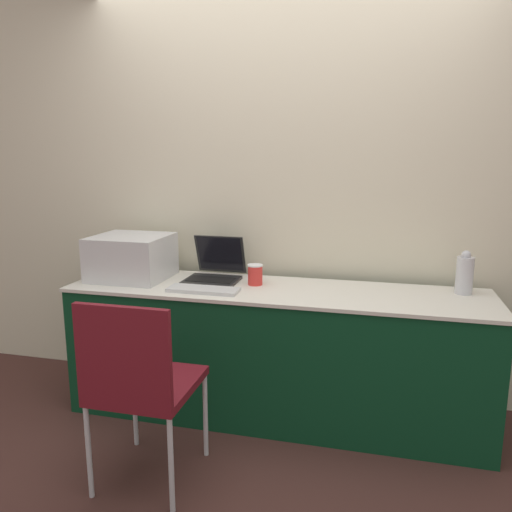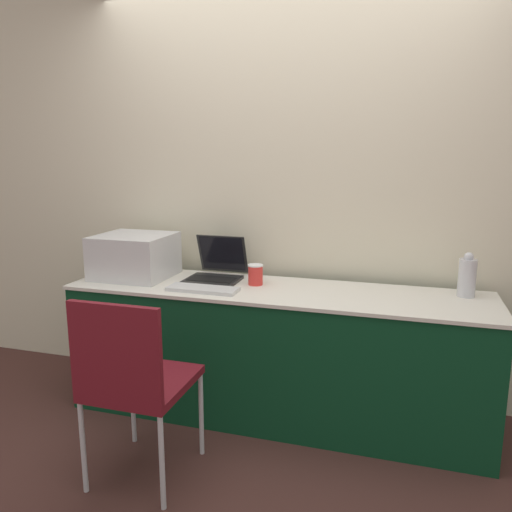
{
  "view_description": "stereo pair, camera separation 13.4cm",
  "coord_description": "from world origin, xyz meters",
  "px_view_note": "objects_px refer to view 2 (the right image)",
  "views": [
    {
      "loc": [
        0.57,
        -2.41,
        1.53
      ],
      "look_at": [
        -0.12,
        0.32,
        0.96
      ],
      "focal_mm": 35.0,
      "sensor_mm": 36.0,
      "label": 1
    },
    {
      "loc": [
        0.7,
        -2.38,
        1.53
      ],
      "look_at": [
        -0.12,
        0.32,
        0.96
      ],
      "focal_mm": 35.0,
      "sensor_mm": 36.0,
      "label": 2
    }
  ],
  "objects_px": {
    "coffee_cup": "(255,275)",
    "laptop_left": "(216,270)",
    "chair": "(134,376)",
    "external_keyboard": "(203,289)",
    "metal_pitcher": "(467,276)",
    "printer": "(134,254)"
  },
  "relations": [
    {
      "from": "laptop_left",
      "to": "chair",
      "type": "bearing_deg",
      "value": -92.83
    },
    {
      "from": "printer",
      "to": "laptop_left",
      "type": "xyz_separation_m",
      "value": [
        0.51,
        0.09,
        -0.09
      ]
    },
    {
      "from": "printer",
      "to": "laptop_left",
      "type": "bearing_deg",
      "value": 9.99
    },
    {
      "from": "printer",
      "to": "metal_pitcher",
      "type": "height_order",
      "value": "printer"
    },
    {
      "from": "external_keyboard",
      "to": "coffee_cup",
      "type": "distance_m",
      "value": 0.33
    },
    {
      "from": "metal_pitcher",
      "to": "chair",
      "type": "relative_size",
      "value": 0.26
    },
    {
      "from": "coffee_cup",
      "to": "laptop_left",
      "type": "bearing_deg",
      "value": 167.59
    },
    {
      "from": "printer",
      "to": "chair",
      "type": "relative_size",
      "value": 0.48
    },
    {
      "from": "metal_pitcher",
      "to": "external_keyboard",
      "type": "bearing_deg",
      "value": -167.54
    },
    {
      "from": "chair",
      "to": "printer",
      "type": "bearing_deg",
      "value": 119.06
    },
    {
      "from": "laptop_left",
      "to": "chair",
      "type": "relative_size",
      "value": 0.38
    },
    {
      "from": "laptop_left",
      "to": "printer",
      "type": "bearing_deg",
      "value": -170.01
    },
    {
      "from": "external_keyboard",
      "to": "chair",
      "type": "xyz_separation_m",
      "value": [
        -0.07,
        -0.65,
        -0.24
      ]
    },
    {
      "from": "chair",
      "to": "metal_pitcher",
      "type": "bearing_deg",
      "value": 33.05
    },
    {
      "from": "external_keyboard",
      "to": "metal_pitcher",
      "type": "xyz_separation_m",
      "value": [
        1.41,
        0.31,
        0.1
      ]
    },
    {
      "from": "external_keyboard",
      "to": "chair",
      "type": "relative_size",
      "value": 0.44
    },
    {
      "from": "printer",
      "to": "metal_pitcher",
      "type": "xyz_separation_m",
      "value": [
        1.95,
        0.13,
        -0.03
      ]
    },
    {
      "from": "printer",
      "to": "chair",
      "type": "xyz_separation_m",
      "value": [
        0.47,
        -0.84,
        -0.38
      ]
    },
    {
      "from": "printer",
      "to": "external_keyboard",
      "type": "relative_size",
      "value": 1.11
    },
    {
      "from": "printer",
      "to": "coffee_cup",
      "type": "xyz_separation_m",
      "value": [
        0.78,
        0.03,
        -0.08
      ]
    },
    {
      "from": "laptop_left",
      "to": "metal_pitcher",
      "type": "height_order",
      "value": "laptop_left"
    },
    {
      "from": "coffee_cup",
      "to": "chair",
      "type": "bearing_deg",
      "value": -110.03
    }
  ]
}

